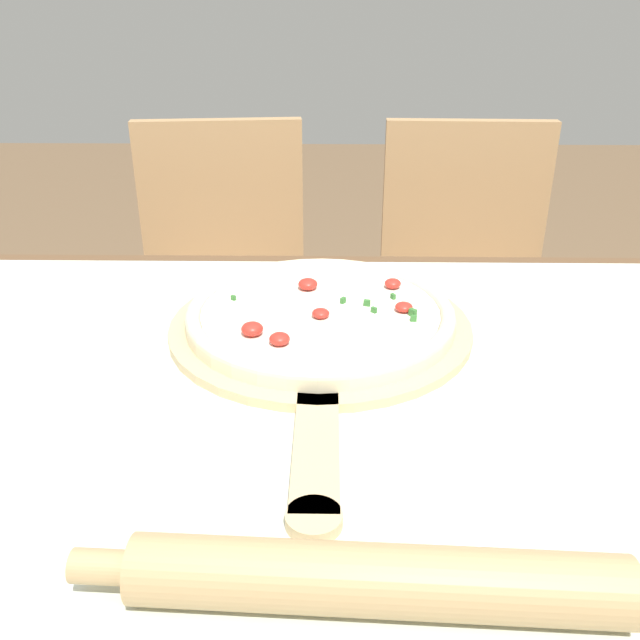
% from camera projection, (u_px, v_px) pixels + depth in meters
% --- Properties ---
extents(dining_table, '(1.37, 0.86, 0.74)m').
position_uv_depth(dining_table, '(364.00, 462.00, 0.83)').
color(dining_table, brown).
rests_on(dining_table, ground_plane).
extents(towel_cloth, '(1.29, 0.78, 0.00)m').
position_uv_depth(towel_cloth, '(366.00, 386.00, 0.78)').
color(towel_cloth, silver).
rests_on(towel_cloth, dining_table).
extents(pizza_peel, '(0.40, 0.59, 0.01)m').
position_uv_depth(pizza_peel, '(320.00, 333.00, 0.89)').
color(pizza_peel, '#D6B784').
rests_on(pizza_peel, towel_cloth).
extents(pizza, '(0.35, 0.35, 0.04)m').
position_uv_depth(pizza, '(320.00, 314.00, 0.89)').
color(pizza, beige).
rests_on(pizza, pizza_peel).
extents(rolling_pin, '(0.45, 0.07, 0.05)m').
position_uv_depth(rolling_pin, '(377.00, 580.00, 0.49)').
color(rolling_pin, tan).
rests_on(rolling_pin, towel_cloth).
extents(chair_left, '(0.44, 0.44, 0.89)m').
position_uv_depth(chair_left, '(225.00, 290.00, 1.59)').
color(chair_left, tan).
rests_on(chair_left, ground_plane).
extents(chair_right, '(0.41, 0.41, 0.89)m').
position_uv_depth(chair_right, '(463.00, 292.00, 1.58)').
color(chair_right, tan).
rests_on(chair_right, ground_plane).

